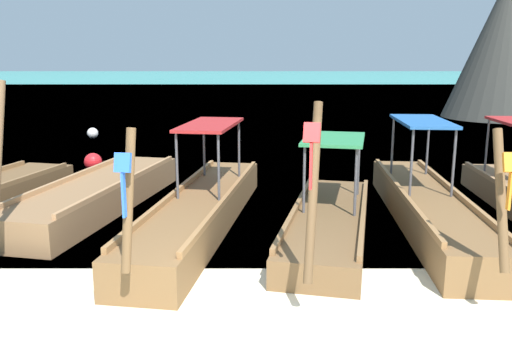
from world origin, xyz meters
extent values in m
plane|color=#2DB29E|center=(0.00, 62.33, 0.00)|extent=(120.00, 120.00, 0.00)
cube|color=olive|center=(-3.39, 5.66, 0.30)|extent=(2.55, 5.97, 0.61)
cube|color=#AF7F52|center=(-4.03, 5.80, 0.66)|extent=(1.17, 5.25, 0.10)
cube|color=#AF7F52|center=(-2.75, 5.53, 0.66)|extent=(1.17, 5.25, 0.10)
cylinder|color=brown|center=(-4.01, 2.71, 1.74)|extent=(0.25, 0.65, 2.30)
cube|color=brown|center=(-1.03, 4.39, 0.30)|extent=(2.18, 6.95, 0.60)
cube|color=#996C3F|center=(-1.56, 4.48, 0.65)|extent=(1.04, 6.25, 0.10)
cube|color=#996C3F|center=(-0.51, 4.31, 0.65)|extent=(1.04, 6.25, 0.10)
cylinder|color=brown|center=(-1.56, 0.95, 1.48)|extent=(0.20, 0.54, 1.79)
cube|color=blue|center=(-1.58, 0.84, 1.99)|extent=(0.21, 0.14, 0.25)
cube|color=blue|center=(-1.59, 0.82, 1.58)|extent=(0.04, 0.08, 0.56)
cylinder|color=#4C4C51|center=(-1.45, 4.29, 1.23)|extent=(0.06, 0.06, 1.26)
cylinder|color=#4C4C51|center=(-0.66, 4.16, 1.23)|extent=(0.06, 0.06, 1.26)
cylinder|color=#4C4C51|center=(-1.14, 6.32, 1.23)|extent=(0.06, 0.06, 1.26)
cylinder|color=#4C4C51|center=(-0.35, 6.20, 1.23)|extent=(0.06, 0.06, 1.26)
cube|color=#AD2323|center=(-0.90, 5.24, 1.89)|extent=(1.31, 2.38, 0.06)
cube|color=brown|center=(1.37, 3.88, 0.23)|extent=(2.39, 5.31, 0.45)
cube|color=brown|center=(0.77, 4.01, 0.50)|extent=(1.11, 4.64, 0.10)
cube|color=brown|center=(1.97, 3.75, 0.50)|extent=(1.11, 4.64, 0.10)
cylinder|color=brown|center=(0.76, 1.14, 1.56)|extent=(0.31, 0.90, 2.25)
cube|color=red|center=(0.70, 0.86, 2.35)|extent=(0.22, 0.18, 0.25)
cube|color=red|center=(0.70, 0.84, 1.94)|extent=(0.05, 0.08, 0.58)
cylinder|color=#4C4C51|center=(0.90, 3.86, 1.07)|extent=(0.06, 0.06, 1.23)
cylinder|color=#4C4C51|center=(1.79, 3.66, 1.07)|extent=(0.06, 0.06, 1.23)
cylinder|color=#4C4C51|center=(1.23, 5.36, 1.07)|extent=(0.06, 0.06, 1.23)
cylinder|color=#4C4C51|center=(2.13, 5.16, 1.07)|extent=(0.06, 0.06, 1.23)
cube|color=#2D844C|center=(1.51, 4.51, 1.71)|extent=(1.46, 1.94, 0.06)
cube|color=brown|center=(3.39, 4.57, 0.31)|extent=(1.60, 6.75, 0.62)
cube|color=#996C3F|center=(2.87, 4.61, 0.67)|extent=(0.52, 6.14, 0.10)
cube|color=#996C3F|center=(3.91, 4.53, 0.67)|extent=(0.52, 6.14, 0.10)
cylinder|color=brown|center=(3.14, 1.04, 1.47)|extent=(0.18, 0.80, 1.75)
cube|color=orange|center=(3.12, 0.82, 1.63)|extent=(0.04, 0.08, 0.47)
cylinder|color=#4C4C51|center=(2.99, 4.43, 1.27)|extent=(0.05, 0.05, 1.30)
cylinder|color=#4C4C51|center=(3.77, 4.37, 1.27)|extent=(0.05, 0.05, 1.30)
cylinder|color=#4C4C51|center=(3.13, 6.43, 1.27)|extent=(0.05, 0.05, 1.30)
cylinder|color=#4C4C51|center=(3.92, 6.37, 1.27)|extent=(0.05, 0.05, 1.30)
cube|color=#235BA3|center=(3.45, 5.40, 1.95)|extent=(1.11, 2.27, 0.06)
cube|color=#AF7F52|center=(5.27, 5.50, 0.57)|extent=(0.37, 4.66, 0.10)
cylinder|color=#4C4C51|center=(5.48, 6.88, 1.17)|extent=(0.05, 0.05, 1.30)
cone|color=#383833|center=(13.45, 23.51, 4.07)|extent=(6.30, 6.30, 8.13)
sphere|color=white|center=(-6.59, 15.84, 0.22)|extent=(0.44, 0.44, 0.44)
sphere|color=red|center=(-4.70, 9.63, 0.26)|extent=(0.51, 0.51, 0.51)
camera|label=1|loc=(0.03, -5.43, 3.23)|focal=37.16mm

